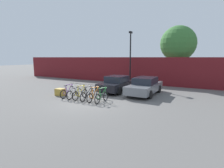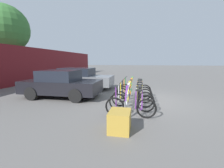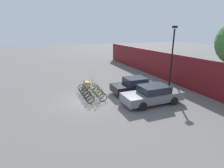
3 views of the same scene
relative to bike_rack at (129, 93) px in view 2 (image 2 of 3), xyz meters
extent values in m
plane|color=#605E5B|center=(0.79, -0.68, -0.48)|extent=(120.00, 120.00, 0.00)
cylinder|color=gray|center=(0.00, 0.00, 0.07)|extent=(3.49, 0.04, 0.04)
cylinder|color=gray|center=(-1.75, 0.00, -0.21)|extent=(0.04, 0.04, 0.55)
cylinder|color=gray|center=(1.75, 0.00, -0.21)|extent=(0.04, 0.04, 0.55)
torus|color=black|center=(-1.50, -0.68, -0.15)|extent=(0.06, 0.66, 0.66)
torus|color=black|center=(-1.50, 0.38, -0.15)|extent=(0.06, 0.66, 0.66)
cylinder|color=#752D99|center=(-1.50, 0.01, 0.17)|extent=(0.60, 0.04, 0.76)
cylinder|color=#752D99|center=(-1.50, -0.04, 0.48)|extent=(0.68, 0.04, 0.16)
cylinder|color=#752D99|center=(-1.50, -0.33, 0.11)|extent=(0.14, 0.04, 0.63)
cylinder|color=#752D99|center=(-1.50, -0.53, 0.13)|extent=(0.32, 0.03, 0.58)
cylinder|color=#752D99|center=(-1.50, -0.48, -0.18)|extent=(0.40, 0.03, 0.08)
cylinder|color=#752D99|center=(-1.50, 0.33, 0.19)|extent=(0.12, 0.04, 0.69)
cylinder|color=black|center=(-1.50, 0.29, 0.56)|extent=(0.52, 0.03, 0.03)
cube|color=black|center=(-1.50, -0.42, 0.45)|extent=(0.10, 0.22, 0.05)
torus|color=black|center=(-0.89, -0.68, -0.15)|extent=(0.06, 0.66, 0.66)
torus|color=black|center=(-0.89, 0.38, -0.15)|extent=(0.06, 0.66, 0.66)
cylinder|color=silver|center=(-0.89, 0.01, 0.17)|extent=(0.60, 0.04, 0.76)
cylinder|color=silver|center=(-0.89, -0.04, 0.48)|extent=(0.68, 0.04, 0.16)
cylinder|color=silver|center=(-0.89, -0.33, 0.11)|extent=(0.14, 0.04, 0.63)
cylinder|color=silver|center=(-0.89, -0.53, 0.13)|extent=(0.32, 0.03, 0.58)
cylinder|color=silver|center=(-0.89, -0.48, -0.18)|extent=(0.40, 0.03, 0.08)
cylinder|color=silver|center=(-0.89, 0.33, 0.19)|extent=(0.12, 0.04, 0.69)
cylinder|color=black|center=(-0.89, 0.29, 0.56)|extent=(0.52, 0.03, 0.03)
cube|color=black|center=(-0.89, -0.42, 0.45)|extent=(0.10, 0.22, 0.05)
torus|color=black|center=(-0.36, -0.68, -0.15)|extent=(0.06, 0.66, 0.66)
torus|color=black|center=(-0.36, 0.38, -0.15)|extent=(0.06, 0.66, 0.66)
cylinder|color=yellow|center=(-0.36, 0.01, 0.17)|extent=(0.60, 0.04, 0.76)
cylinder|color=yellow|center=(-0.36, -0.04, 0.48)|extent=(0.68, 0.04, 0.16)
cylinder|color=yellow|center=(-0.36, -0.33, 0.11)|extent=(0.14, 0.04, 0.63)
cylinder|color=yellow|center=(-0.36, -0.53, 0.13)|extent=(0.32, 0.03, 0.58)
cylinder|color=yellow|center=(-0.36, -0.48, -0.18)|extent=(0.40, 0.03, 0.08)
cylinder|color=yellow|center=(-0.36, 0.33, 0.19)|extent=(0.12, 0.04, 0.69)
cylinder|color=black|center=(-0.36, 0.29, 0.56)|extent=(0.52, 0.03, 0.03)
cube|color=black|center=(-0.36, -0.42, 0.45)|extent=(0.10, 0.22, 0.05)
torus|color=black|center=(0.32, -0.68, -0.15)|extent=(0.06, 0.66, 0.66)
torus|color=black|center=(0.32, 0.38, -0.15)|extent=(0.06, 0.66, 0.66)
cylinder|color=black|center=(0.32, 0.01, 0.17)|extent=(0.60, 0.04, 0.76)
cylinder|color=black|center=(0.32, -0.04, 0.48)|extent=(0.68, 0.04, 0.16)
cylinder|color=black|center=(0.32, -0.33, 0.11)|extent=(0.14, 0.04, 0.63)
cylinder|color=black|center=(0.32, -0.53, 0.13)|extent=(0.32, 0.03, 0.58)
cylinder|color=black|center=(0.32, -0.48, -0.18)|extent=(0.40, 0.03, 0.08)
cylinder|color=black|center=(0.32, 0.33, 0.19)|extent=(0.12, 0.04, 0.69)
cylinder|color=black|center=(0.32, 0.29, 0.56)|extent=(0.52, 0.03, 0.03)
cube|color=black|center=(0.32, -0.42, 0.45)|extent=(0.10, 0.22, 0.05)
torus|color=black|center=(0.88, -0.68, -0.15)|extent=(0.06, 0.66, 0.66)
torus|color=black|center=(0.88, 0.38, -0.15)|extent=(0.06, 0.66, 0.66)
cylinder|color=orange|center=(0.88, 0.01, 0.17)|extent=(0.60, 0.04, 0.76)
cylinder|color=orange|center=(0.88, -0.04, 0.48)|extent=(0.68, 0.04, 0.16)
cylinder|color=orange|center=(0.88, -0.33, 0.11)|extent=(0.14, 0.04, 0.63)
cylinder|color=orange|center=(0.88, -0.53, 0.13)|extent=(0.32, 0.03, 0.58)
cylinder|color=orange|center=(0.88, -0.48, -0.18)|extent=(0.40, 0.03, 0.08)
cylinder|color=orange|center=(0.88, 0.33, 0.19)|extent=(0.12, 0.04, 0.69)
cylinder|color=black|center=(0.88, 0.29, 0.56)|extent=(0.52, 0.03, 0.03)
cube|color=black|center=(0.88, -0.42, 0.45)|extent=(0.10, 0.22, 0.05)
torus|color=black|center=(1.50, -0.68, -0.15)|extent=(0.06, 0.66, 0.66)
torus|color=black|center=(1.50, 0.38, -0.15)|extent=(0.06, 0.66, 0.66)
cylinder|color=#288438|center=(1.50, 0.01, 0.17)|extent=(0.60, 0.04, 0.76)
cylinder|color=#288438|center=(1.50, -0.04, 0.48)|extent=(0.68, 0.04, 0.16)
cylinder|color=#288438|center=(1.50, -0.33, 0.11)|extent=(0.14, 0.04, 0.63)
cylinder|color=#288438|center=(1.50, -0.53, 0.13)|extent=(0.32, 0.03, 0.58)
cylinder|color=#288438|center=(1.50, -0.48, -0.18)|extent=(0.40, 0.03, 0.08)
cylinder|color=#288438|center=(1.50, 0.33, 0.19)|extent=(0.12, 0.04, 0.69)
cylinder|color=black|center=(1.50, 0.29, 0.56)|extent=(0.52, 0.03, 0.03)
cube|color=black|center=(1.50, -0.42, 0.45)|extent=(0.10, 0.22, 0.05)
cube|color=black|center=(0.66, 3.53, 0.08)|extent=(1.80, 3.91, 0.62)
cube|color=#1E232D|center=(0.66, 3.63, 0.65)|extent=(1.58, 1.80, 0.52)
cylinder|color=black|center=(-0.20, 4.66, -0.16)|extent=(0.20, 0.64, 0.64)
cylinder|color=black|center=(1.51, 4.66, -0.16)|extent=(0.20, 0.64, 0.64)
cylinder|color=black|center=(-0.20, 2.39, -0.16)|extent=(0.20, 0.64, 0.64)
cylinder|color=black|center=(1.51, 2.39, -0.16)|extent=(0.20, 0.64, 0.64)
cube|color=slate|center=(3.20, 3.69, 0.08)|extent=(1.80, 4.59, 0.62)
cube|color=#1E232D|center=(3.20, 3.80, 0.65)|extent=(1.58, 2.11, 0.52)
cylinder|color=black|center=(2.35, 5.02, -0.16)|extent=(0.20, 0.64, 0.64)
cylinder|color=black|center=(4.06, 5.02, -0.16)|extent=(0.20, 0.64, 0.64)
cylinder|color=black|center=(2.35, 2.36, -0.16)|extent=(0.20, 0.64, 0.64)
cylinder|color=black|center=(4.06, 2.36, -0.16)|extent=(0.20, 0.64, 0.64)
cube|color=#B28C33|center=(-2.54, 0.05, -0.21)|extent=(0.70, 0.56, 0.55)
cylinder|color=brown|center=(4.53, 10.62, 1.05)|extent=(0.46, 0.46, 3.06)
sphere|color=#387033|center=(4.53, 10.62, 4.01)|extent=(3.81, 3.81, 3.81)
camera|label=1|loc=(7.68, -9.85, 2.52)|focal=28.00mm
camera|label=2|loc=(-6.32, -0.48, 1.38)|focal=24.00mm
camera|label=3|loc=(13.51, -3.66, 4.80)|focal=28.00mm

